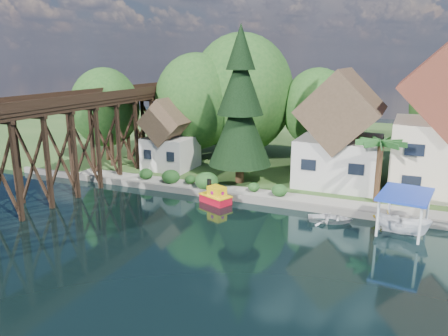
{
  "coord_description": "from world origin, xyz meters",
  "views": [
    {
      "loc": [
        13.15,
        -26.53,
        12.51
      ],
      "look_at": [
        -0.92,
        6.0,
        3.48
      ],
      "focal_mm": 35.0,
      "sensor_mm": 36.0,
      "label": 1
    }
  ],
  "objects_px": {
    "house_left": "(340,136)",
    "tugboat": "(216,196)",
    "conifer": "(240,109)",
    "boat_white_a": "(330,218)",
    "shed": "(171,139)",
    "boat_yellow": "(389,217)",
    "boat_canopy": "(403,217)",
    "palm_tree": "(381,145)",
    "house_center": "(446,128)",
    "trestle_bridge": "(74,135)"
  },
  "relations": [
    {
      "from": "house_left",
      "to": "tugboat",
      "type": "relative_size",
      "value": 3.43
    },
    {
      "from": "conifer",
      "to": "boat_white_a",
      "type": "relative_size",
      "value": 4.4
    },
    {
      "from": "house_left",
      "to": "shed",
      "type": "relative_size",
      "value": 1.4
    },
    {
      "from": "boat_white_a",
      "to": "boat_yellow",
      "type": "relative_size",
      "value": 1.41
    },
    {
      "from": "boat_white_a",
      "to": "boat_canopy",
      "type": "bearing_deg",
      "value": -106.76
    },
    {
      "from": "palm_tree",
      "to": "boat_yellow",
      "type": "xyz_separation_m",
      "value": [
        1.28,
        -3.96,
        -4.81
      ]
    },
    {
      "from": "shed",
      "to": "boat_canopy",
      "type": "relative_size",
      "value": 1.5
    },
    {
      "from": "house_center",
      "to": "conifer",
      "type": "relative_size",
      "value": 0.92
    },
    {
      "from": "palm_tree",
      "to": "boat_yellow",
      "type": "distance_m",
      "value": 6.37
    },
    {
      "from": "house_left",
      "to": "palm_tree",
      "type": "relative_size",
      "value": 1.94
    },
    {
      "from": "trestle_bridge",
      "to": "boat_canopy",
      "type": "height_order",
      "value": "trestle_bridge"
    },
    {
      "from": "house_center",
      "to": "tugboat",
      "type": "relative_size",
      "value": 4.32
    },
    {
      "from": "conifer",
      "to": "shed",
      "type": "bearing_deg",
      "value": 165.45
    },
    {
      "from": "palm_tree",
      "to": "tugboat",
      "type": "relative_size",
      "value": 1.76
    },
    {
      "from": "trestle_bridge",
      "to": "house_center",
      "type": "relative_size",
      "value": 3.18
    },
    {
      "from": "house_center",
      "to": "tugboat",
      "type": "xyz_separation_m",
      "value": [
        -18.03,
        -9.75,
        -5.8
      ]
    },
    {
      "from": "conifer",
      "to": "boat_canopy",
      "type": "height_order",
      "value": "conifer"
    },
    {
      "from": "house_center",
      "to": "palm_tree",
      "type": "xyz_separation_m",
      "value": [
        -5.0,
        -5.27,
        -0.97
      ]
    },
    {
      "from": "house_left",
      "to": "boat_white_a",
      "type": "relative_size",
      "value": 3.22
    },
    {
      "from": "palm_tree",
      "to": "boat_white_a",
      "type": "xyz_separation_m",
      "value": [
        -2.94,
        -5.06,
        -5.1
      ]
    },
    {
      "from": "house_left",
      "to": "boat_white_a",
      "type": "bearing_deg",
      "value": -83.85
    },
    {
      "from": "trestle_bridge",
      "to": "boat_yellow",
      "type": "xyz_separation_m",
      "value": [
        28.28,
        2.09,
        -4.71
      ]
    },
    {
      "from": "palm_tree",
      "to": "boat_canopy",
      "type": "bearing_deg",
      "value": -67.24
    },
    {
      "from": "house_left",
      "to": "boat_white_a",
      "type": "xyz_separation_m",
      "value": [
        1.06,
        -9.83,
        -4.78
      ]
    },
    {
      "from": "trestle_bridge",
      "to": "shed",
      "type": "bearing_deg",
      "value": 61.81
    },
    {
      "from": "shed",
      "to": "boat_canopy",
      "type": "distance_m",
      "value": 25.9
    },
    {
      "from": "trestle_bridge",
      "to": "conifer",
      "type": "distance_m",
      "value": 15.92
    },
    {
      "from": "boat_yellow",
      "to": "boat_canopy",
      "type": "bearing_deg",
      "value": -135.94
    },
    {
      "from": "house_center",
      "to": "tugboat",
      "type": "distance_m",
      "value": 21.3
    },
    {
      "from": "house_left",
      "to": "shed",
      "type": "height_order",
      "value": "house_left"
    },
    {
      "from": "trestle_bridge",
      "to": "conifer",
      "type": "xyz_separation_m",
      "value": [
        14.11,
        6.96,
        2.39
      ]
    },
    {
      "from": "trestle_bridge",
      "to": "boat_canopy",
      "type": "distance_m",
      "value": 29.55
    },
    {
      "from": "boat_white_a",
      "to": "conifer",
      "type": "bearing_deg",
      "value": 46.3
    },
    {
      "from": "boat_white_a",
      "to": "boat_canopy",
      "type": "relative_size",
      "value": 0.65
    },
    {
      "from": "house_left",
      "to": "boat_yellow",
      "type": "distance_m",
      "value": 11.16
    },
    {
      "from": "boat_white_a",
      "to": "boat_canopy",
      "type": "height_order",
      "value": "boat_canopy"
    },
    {
      "from": "palm_tree",
      "to": "trestle_bridge",
      "type": "bearing_deg",
      "value": -167.36
    },
    {
      "from": "shed",
      "to": "boat_white_a",
      "type": "distance_m",
      "value": 21.09
    },
    {
      "from": "shed",
      "to": "palm_tree",
      "type": "height_order",
      "value": "shed"
    },
    {
      "from": "house_center",
      "to": "conifer",
      "type": "xyz_separation_m",
      "value": [
        -17.89,
        -4.37,
        1.32
      ]
    },
    {
      "from": "shed",
      "to": "house_left",
      "type": "bearing_deg",
      "value": 4.77
    },
    {
      "from": "trestle_bridge",
      "to": "boat_white_a",
      "type": "distance_m",
      "value": 24.59
    },
    {
      "from": "conifer",
      "to": "house_center",
      "type": "bearing_deg",
      "value": 13.71
    },
    {
      "from": "trestle_bridge",
      "to": "boat_canopy",
      "type": "xyz_separation_m",
      "value": [
        29.27,
        0.63,
        -4.01
      ]
    },
    {
      "from": "palm_tree",
      "to": "shed",
      "type": "bearing_deg",
      "value": 171.54
    },
    {
      "from": "boat_white_a",
      "to": "house_center",
      "type": "bearing_deg",
      "value": -50.31
    },
    {
      "from": "palm_tree",
      "to": "boat_white_a",
      "type": "distance_m",
      "value": 7.76
    },
    {
      "from": "boat_white_a",
      "to": "palm_tree",
      "type": "bearing_deg",
      "value": -42.94
    },
    {
      "from": "house_center",
      "to": "shed",
      "type": "bearing_deg",
      "value": -175.76
    },
    {
      "from": "house_center",
      "to": "shed",
      "type": "xyz_separation_m",
      "value": [
        -27.0,
        -2.0,
        -2.59
      ]
    }
  ]
}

